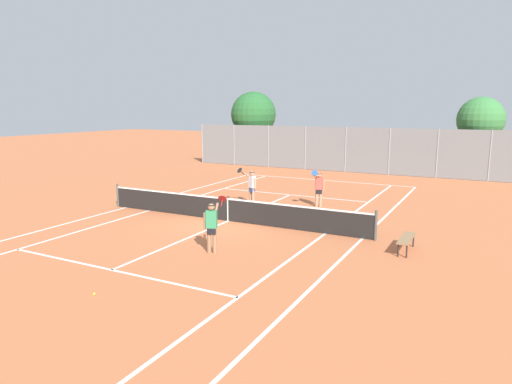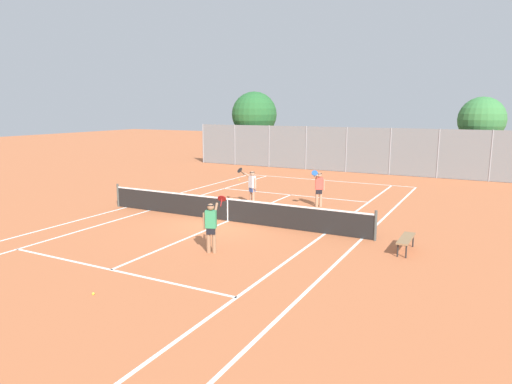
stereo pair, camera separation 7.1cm
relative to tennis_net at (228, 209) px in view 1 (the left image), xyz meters
The scene contains 12 objects.
ground_plane 0.51m from the tennis_net, ahead, with size 120.00×120.00×0.00m, color #BC663D.
court_line_markings 0.51m from the tennis_net, ahead, with size 11.10×23.90×0.01m.
tennis_net is the anchor object (origin of this frame).
player_near_side 4.13m from the tennis_net, 65.96° to the right, with size 0.46×0.88×1.77m.
player_far_left 3.35m from the tennis_net, 101.17° to the left, with size 0.88×0.66×1.77m.
player_far_right 4.89m from the tennis_net, 61.54° to the left, with size 0.43×0.89×1.77m.
loose_tennis_ball_0 7.98m from the tennis_net, 83.32° to the right, with size 0.07×0.07×0.07m, color #D1DB33.
loose_tennis_ball_1 10.49m from the tennis_net, 117.35° to the left, with size 0.07×0.07×0.07m, color #D1DB33.
courtside_bench 7.15m from the tennis_net, ahead, with size 0.36×1.50×0.47m.
back_fence 16.24m from the tennis_net, 90.00° to the left, with size 24.52×0.08×3.21m.
tree_behind_left 20.20m from the tennis_net, 114.84° to the left, with size 3.70×3.70×5.84m.
tree_behind_right 20.38m from the tennis_net, 65.43° to the left, with size 3.00×3.00×5.25m.
Camera 1 is at (9.34, -15.42, 4.54)m, focal length 32.00 mm.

